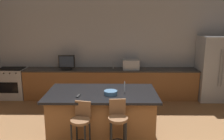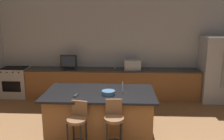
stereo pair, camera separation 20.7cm
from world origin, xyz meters
The scene contains 13 objects.
wall_back centered at (0.00, 4.31, 1.47)m, with size 7.53×0.12×2.94m, color #BCBCC1.
counter_back centered at (-0.07, 3.93, 0.45)m, with size 5.14×0.62×0.90m.
kitchen_island centered at (-0.22, 1.64, 0.48)m, with size 2.20×1.23×0.93m.
refrigerator centered at (2.98, 3.85, 0.95)m, with size 0.95×0.79×1.89m.
range_oven centered at (-3.05, 3.93, 0.46)m, with size 0.80×0.63×0.92m.
microwave centered at (0.53, 3.93, 1.05)m, with size 0.48×0.36×0.29m, color #B7BABF.
tv_monitor centered at (-1.37, 3.88, 1.10)m, with size 0.48×0.16×0.42m.
sink_faucet_back centered at (0.00, 4.03, 1.02)m, with size 0.02×0.02×0.24m, color #B2B2B7.
sink_faucet_island centered at (0.24, 1.64, 1.04)m, with size 0.02×0.02×0.22m, color #B2B2B7.
bar_stool_left centered at (-0.54, 0.91, 0.58)m, with size 0.35×0.37×0.97m.
bar_stool_right centered at (0.10, 0.91, 0.61)m, with size 0.34×0.35×1.01m.
fruit_bowl centered at (-0.04, 1.49, 0.97)m, with size 0.26×0.26×0.08m, color #3F668C.
tv_remote centered at (-0.65, 1.38, 0.94)m, with size 0.04×0.17×0.02m, color black.
Camera 2 is at (0.24, -2.78, 2.38)m, focal length 36.99 mm.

